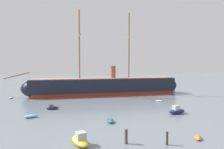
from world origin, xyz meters
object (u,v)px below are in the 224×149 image
at_px(motorboat_alongside_bow, 52,107).
at_px(mooring_piling_nearest, 126,136).
at_px(motorboat_distant_centre, 98,90).
at_px(seagull_in_flight, 94,72).
at_px(mooring_piling_left_pair, 167,138).
at_px(motorboat_mid_right, 177,111).
at_px(dinghy_alongside_stern, 159,101).
at_px(motorboat_foreground_left, 80,140).
at_px(tall_ship, 105,86).
at_px(dinghy_far_left, 11,98).
at_px(motorboat_far_right, 170,91).
at_px(dinghy_mid_left, 31,116).
at_px(dinghy_near_centre, 110,120).
at_px(dinghy_foreground_right, 198,137).

distance_m(motorboat_alongside_bow, mooring_piling_nearest, 28.46).
xyz_separation_m(motorboat_distant_centre, seagull_in_flight, (-8.32, -40.03, 9.33)).
relative_size(motorboat_alongside_bow, mooring_piling_left_pair, 1.66).
relative_size(motorboat_mid_right, dinghy_alongside_stern, 2.23).
bearing_deg(motorboat_foreground_left, mooring_piling_left_pair, -14.47).
bearing_deg(tall_ship, dinghy_far_left, -179.84).
distance_m(dinghy_far_left, motorboat_far_right, 57.41).
bearing_deg(dinghy_mid_left, motorboat_foreground_left, -63.46).
bearing_deg(dinghy_near_centre, motorboat_alongside_bow, 127.46).
height_order(motorboat_distant_centre, mooring_piling_nearest, mooring_piling_nearest).
distance_m(tall_ship, motorboat_alongside_bow, 27.65).
relative_size(dinghy_near_centre, dinghy_mid_left, 0.98).
relative_size(motorboat_foreground_left, dinghy_foreground_right, 2.06).
distance_m(dinghy_mid_left, seagull_in_flight, 16.41).
height_order(dinghy_alongside_stern, dinghy_far_left, dinghy_alongside_stern).
relative_size(dinghy_near_centre, mooring_piling_nearest, 1.41).
distance_m(tall_ship, motorboat_distant_centre, 10.00).
xyz_separation_m(motorboat_foreground_left, dinghy_foreground_right, (17.64, -2.18, -0.42)).
distance_m(motorboat_foreground_left, seagull_in_flight, 18.32).
distance_m(motorboat_distant_centre, seagull_in_flight, 41.94).
distance_m(dinghy_mid_left, mooring_piling_left_pair, 29.20).
bearing_deg(seagull_in_flight, dinghy_far_left, 126.92).
distance_m(motorboat_distant_centre, mooring_piling_nearest, 56.87).
height_order(motorboat_foreground_left, motorboat_distant_centre, motorboat_foreground_left).
distance_m(motorboat_mid_right, seagull_in_flight, 21.15).
bearing_deg(mooring_piling_nearest, motorboat_mid_right, 40.33).
relative_size(dinghy_alongside_stern, motorboat_far_right, 0.42).
height_order(tall_ship, dinghy_near_centre, tall_ship).
relative_size(mooring_piling_nearest, mooring_piling_left_pair, 1.11).
xyz_separation_m(tall_ship, dinghy_far_left, (-31.82, -0.09, -3.04)).
relative_size(motorboat_alongside_bow, motorboat_far_right, 0.62).
bearing_deg(dinghy_foreground_right, motorboat_mid_right, 69.32).
height_order(motorboat_mid_right, motorboat_alongside_bow, motorboat_mid_right).
xyz_separation_m(motorboat_alongside_bow, motorboat_distant_centre, (17.40, 30.30, -0.01)).
height_order(tall_ship, dinghy_far_left, tall_ship).
height_order(dinghy_near_centre, dinghy_far_left, dinghy_near_centre).
relative_size(motorboat_foreground_left, dinghy_mid_left, 1.61).
distance_m(dinghy_near_centre, motorboat_far_right, 46.70).
bearing_deg(motorboat_alongside_bow, seagull_in_flight, -46.99).
bearing_deg(tall_ship, dinghy_foreground_right, -85.03).
xyz_separation_m(motorboat_alongside_bow, mooring_piling_left_pair, (16.55, -28.06, 0.48)).
xyz_separation_m(dinghy_mid_left, mooring_piling_left_pair, (20.69, -20.60, 0.61)).
height_order(motorboat_far_right, mooring_piling_nearest, mooring_piling_nearest).
distance_m(dinghy_near_centre, seagull_in_flight, 11.03).
bearing_deg(motorboat_mid_right, motorboat_far_right, 63.06).
bearing_deg(dinghy_alongside_stern, dinghy_foreground_right, -106.30).
relative_size(motorboat_alongside_bow, dinghy_far_left, 1.50).
distance_m(dinghy_mid_left, mooring_piling_nearest, 24.15).
relative_size(dinghy_near_centre, motorboat_mid_right, 0.62).
height_order(dinghy_near_centre, motorboat_mid_right, motorboat_mid_right).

